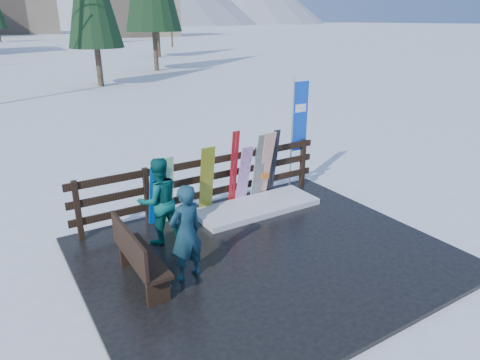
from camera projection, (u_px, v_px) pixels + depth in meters
ground at (266, 257)px, 7.44m from camera, size 700.00×700.00×0.00m
deck at (266, 255)px, 7.43m from camera, size 6.00×5.00×0.08m
fence at (206, 180)px, 8.93m from camera, size 5.60×0.10×1.15m
snow_patch at (257, 207)px, 9.10m from camera, size 2.66×1.00×0.12m
bench at (137, 255)px, 6.37m from camera, size 0.41×1.50×0.97m
snowboard_0 at (156, 195)px, 8.17m from camera, size 0.27×0.36×1.29m
snowboard_1 at (167, 190)px, 8.26m from camera, size 0.27×0.24×1.40m
snowboard_2 at (207, 181)px, 8.68m from camera, size 0.30×0.27×1.46m
snowboard_3 at (244, 175)px, 9.14m from camera, size 0.27×0.34×1.34m
snowboard_4 at (259, 168)px, 9.30m from camera, size 0.25×0.32×1.54m
snowboard_5 at (265, 166)px, 9.38m from camera, size 0.27×0.39×1.58m
ski_pair_a at (234, 169)px, 9.03m from camera, size 0.17×0.25×1.68m
ski_pair_b at (273, 163)px, 9.56m from camera, size 0.17×0.27×1.57m
rental_flag at (298, 121)px, 9.84m from camera, size 0.45×0.04×2.60m
person_front at (186, 233)px, 6.46m from camera, size 0.63×0.47×1.55m
person_back at (159, 201)px, 7.55m from camera, size 0.77×0.60×1.59m
trees at (31, 2)px, 46.31m from camera, size 41.89×68.77×12.60m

